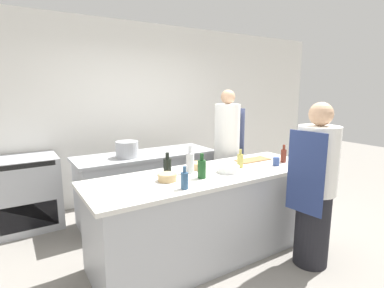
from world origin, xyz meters
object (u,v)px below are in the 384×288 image
bowl_mixing_large (167,177)px  bowl_ceramic_blue (198,166)px  stockpot (127,149)px  bottle_cooking_oil (167,165)px  chef_at_stove (227,154)px  bottle_vinegar (240,160)px  bowl_prep_small (229,169)px  cup (276,161)px  oven_range (26,193)px  chef_at_prep_near (315,187)px  bottle_wine (202,168)px  bottle_sauce (283,155)px  bottle_olive_oil (190,162)px  bottle_water (185,180)px

bowl_mixing_large → bowl_ceramic_blue: size_ratio=1.01×
stockpot → bottle_cooking_oil: bearing=-84.2°
bottle_cooking_oil → bowl_ceramic_blue: bearing=-2.9°
bowl_ceramic_blue → stockpot: size_ratio=0.62×
bottle_cooking_oil → bowl_ceramic_blue: bottle_cooking_oil is taller
chef_at_stove → bottle_vinegar: size_ratio=8.52×
stockpot → bowl_prep_small: bearing=-61.6°
bottle_cooking_oil → bowl_ceramic_blue: size_ratio=1.24×
bowl_mixing_large → bowl_ceramic_blue: (0.48, 0.20, -0.00)m
cup → oven_range: bearing=141.8°
oven_range → cup: bearing=-38.2°
chef_at_prep_near → bowl_mixing_large: bearing=54.2°
bottle_wine → bowl_ceramic_blue: bottle_wine is taller
oven_range → bottle_vinegar: 2.75m
bowl_ceramic_blue → stockpot: (-0.46, 0.95, 0.07)m
bottle_vinegar → bowl_prep_small: bearing=-160.9°
chef_at_prep_near → bowl_ceramic_blue: 1.21m
oven_range → chef_at_prep_near: 3.47m
bowl_prep_small → stockpot: size_ratio=0.80×
bottle_sauce → cup: bearing=-161.6°
bottle_olive_oil → chef_at_stove: bearing=31.2°
bottle_olive_oil → chef_at_prep_near: bearing=-41.1°
bottle_olive_oil → bottle_sauce: 1.20m
bottle_cooking_oil → bowl_prep_small: 0.64m
bottle_water → bowl_mixing_large: size_ratio=1.13×
oven_range → bowl_prep_small: bearing=-45.6°
bottle_cooking_oil → bowl_ceramic_blue: 0.37m
bottle_vinegar → bowl_ceramic_blue: bottle_vinegar is taller
chef_at_prep_near → bottle_water: chef_at_prep_near is taller
bottle_water → bowl_ceramic_blue: bottle_water is taller
chef_at_stove → bowl_ceramic_blue: (-0.80, -0.49, 0.06)m
chef_at_stove → bottle_cooking_oil: (-1.16, -0.47, 0.11)m
bottle_wine → bowl_ceramic_blue: (0.16, 0.30, -0.06)m
chef_at_stove → bowl_mixing_large: bearing=-78.5°
bottle_sauce → bottle_water: (-1.49, -0.20, -0.00)m
bowl_ceramic_blue → bottle_cooking_oil: bearing=177.1°
bottle_sauce → oven_range: bearing=144.8°
bottle_water → stockpot: bearing=89.9°
chef_at_prep_near → bottle_cooking_oil: bearing=44.4°
bowl_mixing_large → cup: cup is taller
bottle_wine → bottle_sauce: bearing=0.7°
bottle_vinegar → chef_at_prep_near: bearing=-62.9°
bowl_mixing_large → stockpot: size_ratio=0.63×
chef_at_prep_near → bottle_olive_oil: bearing=41.9°
chef_at_prep_near → bowl_prep_small: size_ratio=7.20×
bottle_olive_oil → bottle_wine: bearing=-90.6°
bottle_olive_oil → bowl_ceramic_blue: 0.19m
cup → bottle_sauce: bearing=18.4°
cup → stockpot: bearing=134.9°
bottle_sauce → bowl_mixing_large: bottle_sauce is taller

